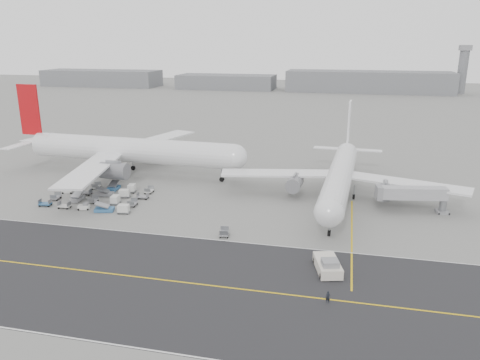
% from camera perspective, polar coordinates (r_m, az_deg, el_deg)
% --- Properties ---
extents(ground, '(700.00, 700.00, 0.00)m').
position_cam_1_polar(ground, '(88.21, -6.50, -6.34)').
color(ground, gray).
rests_on(ground, ground).
extents(taxiway, '(220.00, 59.00, 0.03)m').
position_cam_1_polar(taxiway, '(71.45, -7.47, -12.20)').
color(taxiway, '#28292B').
rests_on(taxiway, ground).
extents(horizon_buildings, '(520.00, 28.00, 28.00)m').
position_cam_1_polar(horizon_buildings, '(338.09, 13.53, 10.42)').
color(horizon_buildings, slate).
rests_on(horizon_buildings, ground).
extents(control_tower, '(7.00, 7.00, 31.25)m').
position_cam_1_polar(control_tower, '(349.35, 25.51, 12.16)').
color(control_tower, slate).
rests_on(control_tower, ground).
extents(airliner_a, '(66.60, 65.76, 22.96)m').
position_cam_1_polar(airliner_a, '(126.97, -13.71, 3.59)').
color(airliner_a, white).
rests_on(airliner_a, ground).
extents(airliner_b, '(54.70, 55.42, 19.10)m').
position_cam_1_polar(airliner_b, '(106.59, 12.12, 0.61)').
color(airliner_b, white).
rests_on(airliner_b, ground).
extents(pushback_tug, '(5.01, 9.28, 2.62)m').
position_cam_1_polar(pushback_tug, '(74.46, 10.65, -10.17)').
color(pushback_tug, silver).
rests_on(pushback_tug, ground).
extents(jet_bridge, '(15.25, 5.32, 5.69)m').
position_cam_1_polar(jet_bridge, '(102.25, 20.29, -1.67)').
color(jet_bridge, gray).
rests_on(jet_bridge, ground).
extents(gse_cluster, '(29.12, 24.58, 1.94)m').
position_cam_1_polar(gse_cluster, '(109.84, -16.72, -2.26)').
color(gse_cluster, gray).
rests_on(gse_cluster, ground).
extents(stray_dolly, '(1.97, 2.74, 1.54)m').
position_cam_1_polar(stray_dolly, '(86.06, -1.93, -6.85)').
color(stray_dolly, silver).
rests_on(stray_dolly, ground).
extents(ground_crew_a, '(0.72, 0.56, 1.75)m').
position_cam_1_polar(ground_crew_a, '(66.53, 10.67, -13.85)').
color(ground_crew_a, black).
rests_on(ground_crew_a, ground).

